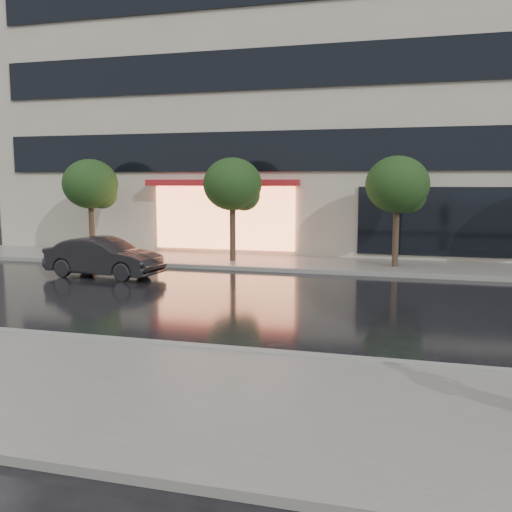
% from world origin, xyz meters
% --- Properties ---
extents(ground, '(120.00, 120.00, 0.00)m').
position_xyz_m(ground, '(0.00, 0.00, 0.00)').
color(ground, black).
rests_on(ground, ground).
extents(sidewalk_near, '(60.00, 4.50, 0.12)m').
position_xyz_m(sidewalk_near, '(0.00, -3.25, 0.06)').
color(sidewalk_near, slate).
rests_on(sidewalk_near, ground).
extents(sidewalk_far, '(60.00, 3.50, 0.12)m').
position_xyz_m(sidewalk_far, '(0.00, 10.25, 0.06)').
color(sidewalk_far, slate).
rests_on(sidewalk_far, ground).
extents(curb_near, '(60.00, 0.25, 0.14)m').
position_xyz_m(curb_near, '(0.00, -1.00, 0.07)').
color(curb_near, gray).
rests_on(curb_near, ground).
extents(curb_far, '(60.00, 0.25, 0.14)m').
position_xyz_m(curb_far, '(0.00, 8.50, 0.07)').
color(curb_far, gray).
rests_on(curb_far, ground).
extents(office_building, '(30.00, 12.76, 18.00)m').
position_xyz_m(office_building, '(-0.00, 17.97, 9.00)').
color(office_building, beige).
rests_on(office_building, ground).
extents(tree_far_west, '(2.20, 2.20, 3.99)m').
position_xyz_m(tree_far_west, '(-8.94, 10.03, 2.92)').
color(tree_far_west, '#33261C').
rests_on(tree_far_west, ground).
extents(tree_mid_west, '(2.20, 2.20, 3.99)m').
position_xyz_m(tree_mid_west, '(-2.94, 10.03, 2.92)').
color(tree_mid_west, '#33261C').
rests_on(tree_mid_west, ground).
extents(tree_mid_east, '(2.20, 2.20, 3.99)m').
position_xyz_m(tree_mid_east, '(3.06, 10.03, 2.92)').
color(tree_mid_east, '#33261C').
rests_on(tree_mid_east, ground).
extents(parked_car, '(4.04, 1.78, 1.29)m').
position_xyz_m(parked_car, '(-6.15, 6.00, 0.64)').
color(parked_car, black).
rests_on(parked_car, ground).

